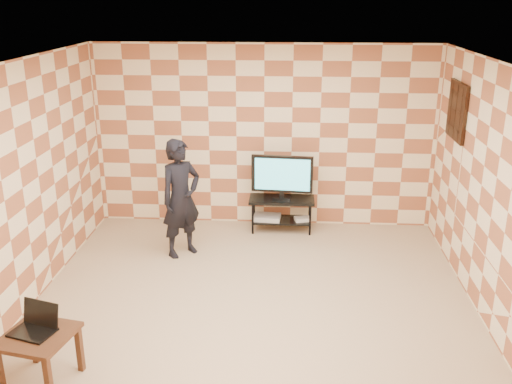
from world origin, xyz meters
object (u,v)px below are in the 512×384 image
side_table (38,343)px  tv (282,175)px  person (181,198)px  tv_stand (282,207)px

side_table → tv: bearing=60.3°
tv → person: (-1.31, -0.90, -0.06)m
tv → person: person is taller
tv → side_table: size_ratio=1.30×
person → side_table: bearing=-149.2°
side_table → person: bearing=74.4°
tv_stand → person: 1.65m
tv → person: size_ratio=0.56×
side_table → person: size_ratio=0.43×
person → tv_stand: bearing=-9.3°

